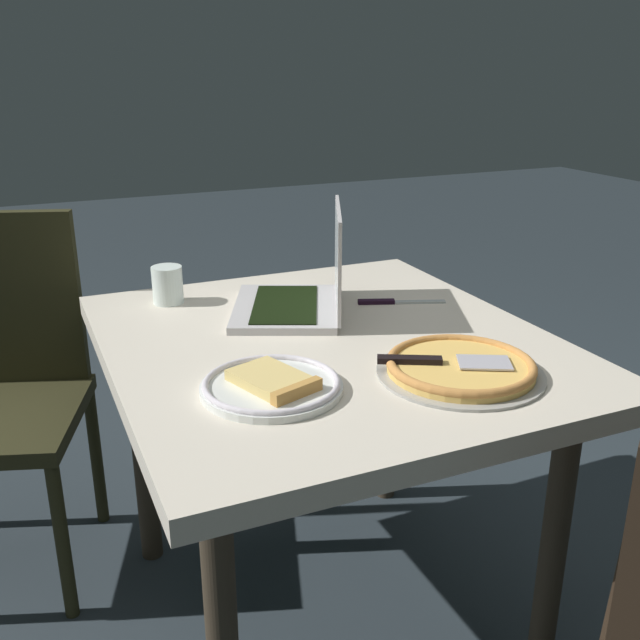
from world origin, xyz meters
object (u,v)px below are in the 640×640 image
object	(u,v)px
dining_table	(328,372)
pizza_plate	(272,385)
drink_cup	(167,284)
table_knife	(393,302)
laptop	(303,291)
pizza_tray	(460,367)

from	to	relation	value
dining_table	pizza_plate	distance (m)	0.31
dining_table	drink_cup	distance (m)	0.49
drink_cup	pizza_plate	bearing A→B (deg)	-174.13
dining_table	table_knife	distance (m)	0.30
dining_table	table_knife	world-z (taller)	table_knife
laptop	table_knife	world-z (taller)	laptop
dining_table	pizza_tray	world-z (taller)	pizza_tray
table_knife	drink_cup	world-z (taller)	drink_cup
laptop	pizza_tray	bearing A→B (deg)	-163.57
pizza_tray	table_knife	xyz separation A→B (m)	(0.44, -0.09, -0.01)
dining_table	laptop	xyz separation A→B (m)	(0.19, -0.02, 0.14)
pizza_plate	table_knife	bearing A→B (deg)	-51.62
dining_table	table_knife	size ratio (longest dim) A/B	4.89
dining_table	laptop	distance (m)	0.23
pizza_plate	table_knife	size ratio (longest dim) A/B	1.24
pizza_plate	table_knife	world-z (taller)	pizza_plate
table_knife	pizza_tray	bearing A→B (deg)	167.95
drink_cup	laptop	bearing A→B (deg)	-125.03
pizza_tray	drink_cup	size ratio (longest dim) A/B	3.47
laptop	table_knife	size ratio (longest dim) A/B	1.89
table_knife	drink_cup	distance (m)	0.57
drink_cup	dining_table	bearing A→B (deg)	-145.29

